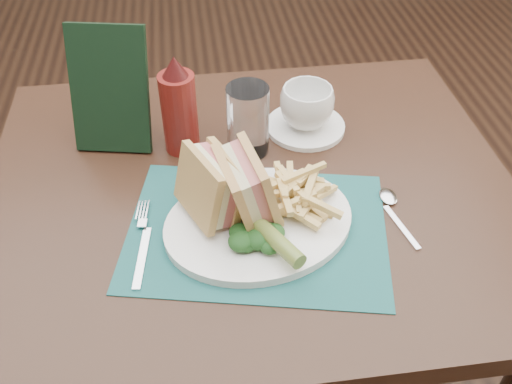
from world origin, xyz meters
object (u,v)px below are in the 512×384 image
drinking_glass (248,120)px  check_presenter (110,90)px  placemat (257,230)px  coffee_cup (307,107)px  sandwich_half_a (198,190)px  ketchup_bottle (179,105)px  sandwich_half_b (234,188)px  table_main (252,315)px  saucer (305,126)px  plate (259,222)px

drinking_glass → check_presenter: (-0.23, 0.06, 0.04)m
placemat → coffee_cup: size_ratio=3.99×
check_presenter → placemat: bearing=-38.6°
sandwich_half_a → ketchup_bottle: 0.21m
ketchup_bottle → coffee_cup: bearing=6.7°
sandwich_half_b → check_presenter: (-0.19, 0.25, 0.03)m
sandwich_half_b → check_presenter: size_ratio=0.51×
table_main → drinking_glass: drinking_glass is taller
ketchup_bottle → check_presenter: 0.12m
table_main → ketchup_bottle: ketchup_bottle is taller
table_main → sandwich_half_b: (-0.04, -0.09, 0.45)m
saucer → ketchup_bottle: ketchup_bottle is taller
placemat → sandwich_half_a: size_ratio=3.60×
saucer → ketchup_bottle: 0.25m
plate → saucer: size_ratio=2.00×
table_main → coffee_cup: bearing=50.4°
plate → sandwich_half_a: sandwich_half_a is taller
plate → drinking_glass: drinking_glass is taller
saucer → check_presenter: bearing=178.2°
saucer → ketchup_bottle: size_ratio=0.81×
sandwich_half_a → sandwich_half_b: sandwich_half_b is taller
sandwich_half_a → drinking_glass: 0.21m
plate → sandwich_half_b: bearing=144.8°
saucer → check_presenter: check_presenter is taller
ketchup_bottle → check_presenter: (-0.12, 0.04, 0.02)m
plate → check_presenter: 0.36m
sandwich_half_b → coffee_cup: 0.28m
table_main → plate: size_ratio=3.00×
plate → sandwich_half_b: 0.08m
sandwich_half_a → sandwich_half_b: bearing=-27.9°
table_main → coffee_cup: size_ratio=8.96×
sandwich_half_b → check_presenter: 0.31m
sandwich_half_b → coffee_cup: (0.16, 0.23, -0.02)m
plate → sandwich_half_a: (-0.09, 0.02, 0.06)m
plate → saucer: 0.28m
plate → drinking_glass: 0.21m
coffee_cup → ketchup_bottle: bearing=-173.3°
table_main → placemat: 0.39m
table_main → placemat: bearing=-92.6°
sandwich_half_b → ketchup_bottle: ketchup_bottle is taller
table_main → check_presenter: size_ratio=4.02×
check_presenter → plate: bearing=-37.3°
drinking_glass → check_presenter: bearing=165.3°
plate → ketchup_bottle: (-0.11, 0.22, 0.08)m
table_main → placemat: placemat is taller
table_main → ketchup_bottle: size_ratio=4.84×
saucer → check_presenter: (-0.35, 0.01, 0.10)m
placemat → ketchup_bottle: size_ratio=2.16×
plate → drinking_glass: size_ratio=2.31×
sandwich_half_b → table_main: bearing=55.7°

